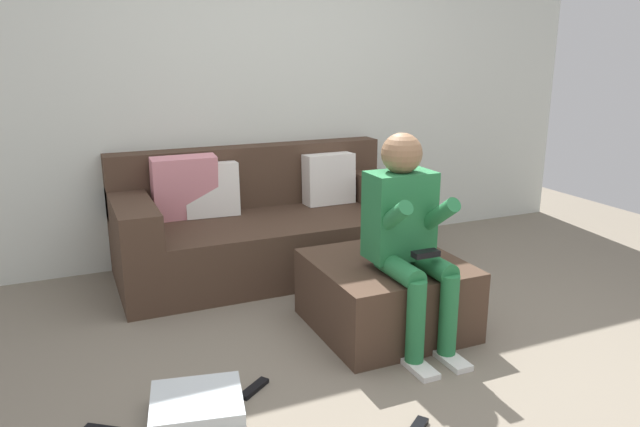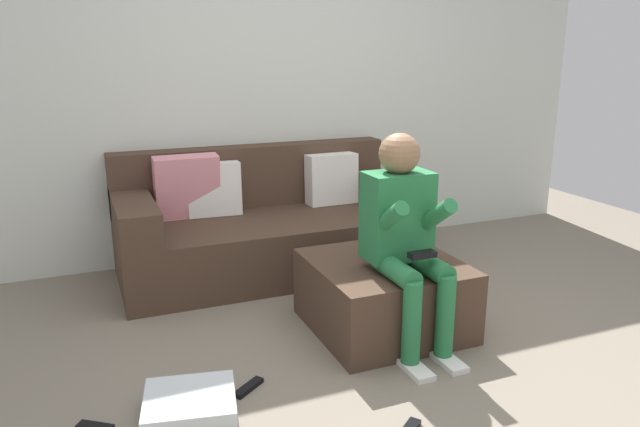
% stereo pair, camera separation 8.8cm
% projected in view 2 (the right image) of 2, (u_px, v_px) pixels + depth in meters
% --- Properties ---
extents(ground_plane, '(7.12, 7.12, 0.00)m').
position_uv_depth(ground_plane, '(416.00, 372.00, 2.97)').
color(ground_plane, slate).
extents(wall_back, '(5.48, 0.10, 2.70)m').
position_uv_depth(wall_back, '(275.00, 76.00, 4.52)').
color(wall_back, silver).
rests_on(wall_back, ground_plane).
extents(couch_sectional, '(2.06, 0.93, 0.86)m').
position_uv_depth(couch_sectional, '(265.00, 226.00, 4.30)').
color(couch_sectional, '#473326').
rests_on(couch_sectional, ground_plane).
extents(ottoman, '(0.80, 0.80, 0.40)m').
position_uv_depth(ottoman, '(384.00, 295.00, 3.40)').
color(ottoman, '#473326').
rests_on(ottoman, ground_plane).
extents(person_seated, '(0.35, 0.63, 1.13)m').
position_uv_depth(person_seated, '(405.00, 227.00, 3.13)').
color(person_seated, '#26723F').
rests_on(person_seated, ground_plane).
extents(storage_bin, '(0.45, 0.42, 0.11)m').
position_uv_depth(storage_bin, '(190.00, 406.00, 2.59)').
color(storage_bin, silver).
rests_on(storage_bin, ground_plane).
extents(remote_by_storage_bin, '(0.17, 0.14, 0.02)m').
position_uv_depth(remote_by_storage_bin, '(249.00, 387.00, 2.82)').
color(remote_by_storage_bin, black).
rests_on(remote_by_storage_bin, ground_plane).
extents(remote_under_side_table, '(0.16, 0.13, 0.02)m').
position_uv_depth(remote_under_side_table, '(95.00, 427.00, 2.52)').
color(remote_under_side_table, black).
rests_on(remote_under_side_table, ground_plane).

